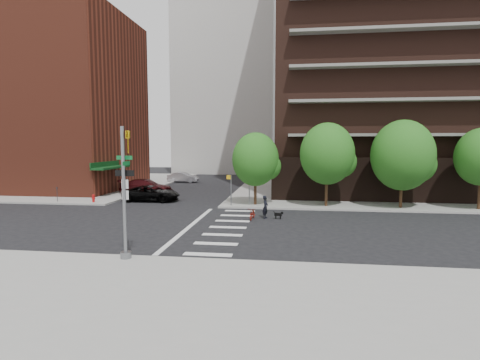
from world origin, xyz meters
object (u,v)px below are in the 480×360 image
Objects in this scene: scooter at (253,214)px; dog_walker at (265,207)px; traffic_signal at (125,203)px; fire_hydrant at (93,198)px; parked_car_silver at (183,177)px; parked_car_maroon at (146,187)px; parked_car_black at (151,193)px.

dog_walker is at bearing 34.65° from scooter.
fire_hydrant is at bearing 123.26° from traffic_signal.
traffic_signal is 35.52m from parked_car_silver.
dog_walker is at bearing -131.02° from parked_car_maroon.
dog_walker is (13.41, -11.25, 0.02)m from parked_car_maroon.
parked_car_silver is 2.60× the size of dog_walker.
parked_car_silver reaches higher than fire_hydrant.
traffic_signal reaches higher than scooter.
traffic_signal is 8.20× the size of fire_hydrant.
fire_hydrant is 16.35m from dog_walker.
parked_car_black is at bearing 72.16° from dog_walker.
scooter is at bearing 133.58° from dog_walker.
scooter is at bearing -152.14° from parked_car_silver.
scooter is 0.97× the size of dog_walker.
fire_hydrant is 19.59m from parked_car_silver.
scooter is 1.10m from dog_walker.
parked_car_black is 13.00m from dog_walker.
parked_car_maroon is at bearing 109.34° from traffic_signal.
traffic_signal is at bearing -56.74° from fire_hydrant.
parked_car_black is at bearing 25.62° from fire_hydrant.
parked_car_silver reaches higher than scooter.
dog_walker is (11.13, -6.71, 0.10)m from parked_car_black.
fire_hydrant is 5.08m from parked_car_black.
traffic_signal reaches higher than parked_car_black.
scooter is (10.25, -7.23, -0.31)m from parked_car_black.
parked_car_maroon is (-2.28, 4.54, 0.08)m from parked_car_black.
dog_walker reaches higher than fire_hydrant.
dog_walker is (5.68, 10.78, -1.87)m from traffic_signal.
scooter is (12.15, -24.44, -0.29)m from parked_car_silver.
parked_car_maroon is at bearing 179.72° from parked_car_silver.
traffic_signal is at bearing 165.46° from dog_walker.
dog_walker reaches higher than parked_car_silver.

